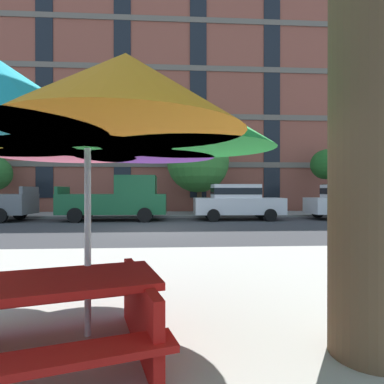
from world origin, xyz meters
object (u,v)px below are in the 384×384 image
(pickup_green, at_px, (119,200))
(street_tree_middle, at_px, (196,159))
(sedan_white, at_px, (237,201))
(patio_umbrella, at_px, (88,118))
(picnic_table, at_px, (40,316))
(sedan_white_midblock, at_px, (350,201))
(street_tree_right, at_px, (327,165))

(pickup_green, height_order, street_tree_middle, street_tree_middle)
(pickup_green, xyz_separation_m, sedan_white, (5.87, -0.00, -0.08))
(sedan_white, relative_size, street_tree_middle, 0.88)
(sedan_white, bearing_deg, street_tree_middle, 122.76)
(patio_umbrella, distance_m, picnic_table, 1.73)
(patio_umbrella, bearing_deg, sedan_white, 72.44)
(sedan_white_midblock, bearing_deg, street_tree_middle, 159.61)
(pickup_green, distance_m, street_tree_right, 12.86)
(patio_umbrella, bearing_deg, picnic_table, -118.01)
(sedan_white, xyz_separation_m, street_tree_right, (6.36, 3.43, 2.11))
(street_tree_middle, relative_size, street_tree_right, 1.24)
(pickup_green, bearing_deg, street_tree_right, 15.69)
(pickup_green, bearing_deg, picnic_table, -83.07)
(sedan_white_midblock, bearing_deg, patio_umbrella, -127.95)
(sedan_white, bearing_deg, street_tree_right, 28.38)
(street_tree_middle, height_order, picnic_table, street_tree_middle)
(sedan_white, height_order, street_tree_middle, street_tree_middle)
(pickup_green, height_order, sedan_white_midblock, pickup_green)
(street_tree_middle, distance_m, picnic_table, 16.47)
(street_tree_right, bearing_deg, sedan_white_midblock, -97.83)
(sedan_white, distance_m, street_tree_right, 7.53)
(sedan_white_midblock, height_order, patio_umbrella, patio_umbrella)
(pickup_green, distance_m, street_tree_middle, 5.45)
(sedan_white_midblock, distance_m, picnic_table, 16.63)
(pickup_green, height_order, sedan_white, pickup_green)
(street_tree_right, bearing_deg, pickup_green, -164.31)
(sedan_white_midblock, bearing_deg, picnic_table, -127.63)
(street_tree_right, bearing_deg, picnic_table, -122.62)
(pickup_green, relative_size, street_tree_middle, 1.01)
(sedan_white, relative_size, picnic_table, 2.04)
(sedan_white_midblock, xyz_separation_m, patio_umbrella, (-9.90, -12.70, 1.18))
(sedan_white, distance_m, patio_umbrella, 13.37)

